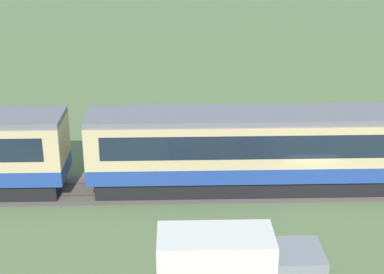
# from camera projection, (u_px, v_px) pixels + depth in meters

# --- Properties ---
(ground_plane) EXTENTS (600.00, 600.00, 0.00)m
(ground_plane) POSITION_uv_depth(u_px,v_px,m) (306.00, 193.00, 30.18)
(ground_plane) COLOR #607547
(passenger_train) EXTENTS (80.36, 3.05, 4.16)m
(passenger_train) POSITION_uv_depth(u_px,v_px,m) (82.00, 149.00, 29.69)
(passenger_train) COLOR #234293
(passenger_train) RESTS_ON ground_plane
(railway_track) EXTENTS (139.37, 3.60, 0.04)m
(railway_track) POSITION_uv_depth(u_px,v_px,m) (193.00, 188.00, 30.69)
(railway_track) COLOR #665B51
(railway_track) RESTS_ON ground_plane
(delivery_truck_grey) EXTENTS (6.18, 2.13, 2.56)m
(delivery_truck_grey) POSITION_uv_depth(u_px,v_px,m) (234.00, 264.00, 21.95)
(delivery_truck_grey) COLOR gray
(delivery_truck_grey) RESTS_ON ground_plane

